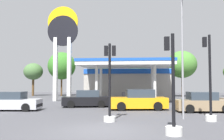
# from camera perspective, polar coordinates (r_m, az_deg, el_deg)

# --- Properties ---
(ground_plane) EXTENTS (90.00, 90.00, 0.00)m
(ground_plane) POSITION_cam_1_polar(r_m,az_deg,el_deg) (11.45, -2.54, -13.67)
(ground_plane) COLOR #47474C
(ground_plane) RESTS_ON ground
(gas_station) EXTENTS (10.82, 13.30, 4.59)m
(gas_station) POSITION_cam_1_polar(r_m,az_deg,el_deg) (33.13, 3.57, -2.79)
(gas_station) COLOR #ADA89E
(gas_station) RESTS_ON ground
(station_pole_sign) EXTENTS (3.67, 0.56, 11.32)m
(station_pole_sign) POSITION_cam_1_polar(r_m,az_deg,el_deg) (30.37, -11.29, 6.47)
(station_pole_sign) COLOR white
(station_pole_sign) RESTS_ON ground
(car_0) EXTENTS (4.21, 2.09, 1.47)m
(car_0) POSITION_cam_1_polar(r_m,az_deg,el_deg) (19.54, 20.31, -7.10)
(car_0) COLOR black
(car_0) RESTS_ON ground
(car_1) EXTENTS (4.19, 2.11, 1.45)m
(car_1) POSITION_cam_1_polar(r_m,az_deg,el_deg) (20.79, -21.79, -6.84)
(car_1) COLOR black
(car_1) RESTS_ON ground
(car_2) EXTENTS (4.73, 2.52, 1.62)m
(car_2) POSITION_cam_1_polar(r_m,az_deg,el_deg) (20.03, 6.04, -6.97)
(car_2) COLOR black
(car_2) RESTS_ON ground
(car_4) EXTENTS (4.43, 2.50, 1.50)m
(car_4) POSITION_cam_1_polar(r_m,az_deg,el_deg) (22.31, -5.90, -6.71)
(car_4) COLOR black
(car_4) RESTS_ON ground
(traffic_signal_0) EXTENTS (0.63, 0.66, 4.85)m
(traffic_signal_0) POSITION_cam_1_polar(r_m,az_deg,el_deg) (14.93, 21.57, -4.74)
(traffic_signal_0) COLOR silver
(traffic_signal_0) RESTS_ON ground
(traffic_signal_1) EXTENTS (0.68, 0.70, 4.16)m
(traffic_signal_1) POSITION_cam_1_polar(r_m,az_deg,el_deg) (10.51, 13.81, -7.96)
(traffic_signal_1) COLOR silver
(traffic_signal_1) RESTS_ON ground
(traffic_signal_2) EXTENTS (0.66, 0.69, 4.32)m
(traffic_signal_2) POSITION_cam_1_polar(r_m,az_deg,el_deg) (13.77, -0.52, -4.69)
(traffic_signal_2) COLOR silver
(traffic_signal_2) RESTS_ON ground
(tree_0) EXTENTS (3.12, 3.12, 5.42)m
(tree_0) POSITION_cam_1_polar(r_m,az_deg,el_deg) (43.09, -17.66, -0.37)
(tree_0) COLOR brown
(tree_0) RESTS_ON ground
(tree_1) EXTENTS (4.54, 4.54, 7.22)m
(tree_1) POSITION_cam_1_polar(r_m,az_deg,el_deg) (41.66, -11.50, 0.94)
(tree_1) COLOR brown
(tree_1) RESTS_ON ground
(tree_2) EXTENTS (3.97, 3.97, 5.93)m
(tree_2) POSITION_cam_1_polar(r_m,az_deg,el_deg) (39.93, -2.63, -0.15)
(tree_2) COLOR brown
(tree_2) RESTS_ON ground
(tree_3) EXTENTS (3.13, 3.13, 5.26)m
(tree_3) POSITION_cam_1_polar(r_m,az_deg,el_deg) (38.61, 5.99, -0.45)
(tree_3) COLOR brown
(tree_3) RESTS_ON ground
(tree_4) EXTENTS (4.49, 4.49, 7.07)m
(tree_4) POSITION_cam_1_polar(r_m,az_deg,el_deg) (39.50, 15.81, 1.24)
(tree_4) COLOR brown
(tree_4) RESTS_ON ground
(corner_streetlamp) EXTENTS (0.24, 1.48, 7.43)m
(corner_streetlamp) POSITION_cam_1_polar(r_m,az_deg,el_deg) (15.24, 16.00, 5.82)
(corner_streetlamp) COLOR gray
(corner_streetlamp) RESTS_ON ground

